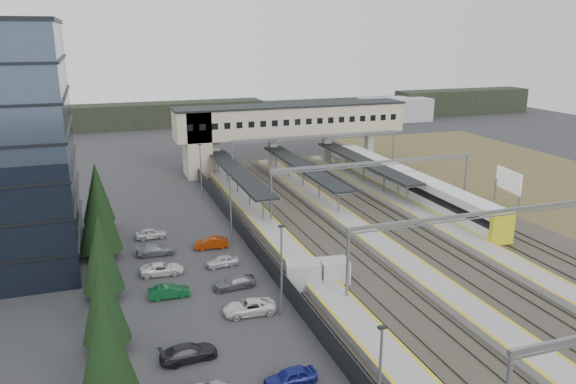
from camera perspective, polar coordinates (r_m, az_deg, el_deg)
name	(u,v)px	position (r m, az deg, el deg)	size (l,w,h in m)	color
ground	(331,267)	(57.83, 4.41, -7.61)	(220.00, 220.00, 0.00)	#2B2B2D
conifer_row	(101,266)	(48.23, -18.42, -7.12)	(4.42, 49.82, 9.50)	black
car_park	(219,325)	(46.14, -7.03, -13.30)	(10.71, 44.43, 1.27)	silver
lampposts	(251,232)	(54.84, -3.73, -4.05)	(0.50, 53.25, 8.07)	gray
fence	(256,248)	(59.77, -3.24, -5.74)	(0.08, 90.00, 2.00)	#26282B
relay_cabin_near	(303,275)	(52.67, 1.55, -8.44)	(3.67, 3.08, 2.64)	#A1A3A6
relay_cabin_far	(334,272)	(53.76, 4.69, -8.09)	(2.84, 2.45, 2.42)	#A1A3A6
rail_corridor	(389,237)	(65.79, 10.20, -4.57)	(34.00, 90.00, 0.92)	#353129
canopies	(303,167)	(82.92, 1.54, 2.60)	(23.10, 30.00, 3.28)	black
footbridge	(276,124)	(96.27, -1.20, 6.91)	(40.40, 6.40, 11.20)	#A39982
gantries	(421,192)	(63.73, 13.41, -0.03)	(28.40, 62.28, 7.17)	gray
train	(408,185)	(81.82, 12.11, 0.74)	(2.93, 40.76, 3.69)	silver
billboard	(508,181)	(82.64, 21.49, 1.00)	(0.91, 5.84, 4.96)	gray
treeline_far	(276,111)	(149.23, -1.24, 8.20)	(170.00, 19.00, 7.00)	black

